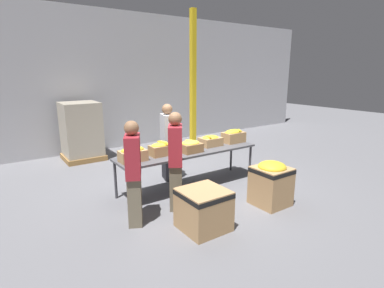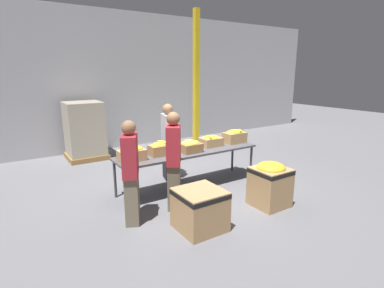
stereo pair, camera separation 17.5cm
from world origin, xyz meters
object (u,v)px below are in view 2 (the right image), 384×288
at_px(volunteer_0, 131,173).
at_px(donation_bin_0, 200,208).
at_px(donation_bin_1, 270,183).
at_px(volunteer_1, 174,162).
at_px(sorting_table, 189,153).
at_px(banana_box_1, 160,149).
at_px(banana_box_2, 190,146).
at_px(pallet_stack_0, 85,131).
at_px(banana_box_3, 211,141).
at_px(banana_box_4, 235,136).
at_px(banana_box_0, 132,153).
at_px(support_pillar, 196,81).
at_px(volunteer_2, 168,142).

distance_m(volunteer_0, donation_bin_0, 1.16).
bearing_deg(donation_bin_1, volunteer_1, 149.53).
relative_size(sorting_table, volunteer_0, 1.83).
relative_size(banana_box_1, banana_box_2, 1.01).
relative_size(banana_box_2, pallet_stack_0, 0.26).
relative_size(banana_box_3, donation_bin_1, 0.56).
bearing_deg(sorting_table, banana_box_4, 1.99).
height_order(donation_bin_0, donation_bin_1, donation_bin_1).
bearing_deg(donation_bin_1, banana_box_0, 142.56).
bearing_deg(sorting_table, volunteer_0, -153.47).
bearing_deg(donation_bin_1, support_pillar, 73.88).
xyz_separation_m(banana_box_0, banana_box_1, (0.58, 0.05, -0.01)).
relative_size(banana_box_3, volunteer_0, 0.28).
height_order(banana_box_1, donation_bin_0, banana_box_1).
height_order(banana_box_3, volunteer_2, volunteer_2).
relative_size(sorting_table, banana_box_4, 6.13).
height_order(banana_box_2, donation_bin_1, banana_box_2).
xyz_separation_m(banana_box_0, banana_box_2, (1.18, -0.07, -0.01)).
height_order(banana_box_1, volunteer_1, volunteer_1).
bearing_deg(sorting_table, donation_bin_0, -116.51).
bearing_deg(pallet_stack_0, banana_box_3, -60.18).
bearing_deg(volunteer_0, banana_box_0, 3.37).
bearing_deg(volunteer_2, pallet_stack_0, -141.93).
height_order(banana_box_2, support_pillar, support_pillar).
xyz_separation_m(banana_box_1, volunteer_1, (-0.09, -0.68, -0.06)).
bearing_deg(sorting_table, banana_box_3, 7.75).
distance_m(sorting_table, banana_box_0, 1.20).
bearing_deg(volunteer_1, volunteer_2, 7.82).
bearing_deg(banana_box_0, volunteer_2, 31.43).
bearing_deg(support_pillar, volunteer_0, -135.58).
relative_size(banana_box_1, volunteer_1, 0.24).
bearing_deg(volunteer_1, pallet_stack_0, 40.14).
height_order(banana_box_3, donation_bin_0, banana_box_3).
xyz_separation_m(banana_box_0, support_pillar, (3.10, 2.61, 1.10)).
distance_m(sorting_table, support_pillar, 3.47).
relative_size(banana_box_4, pallet_stack_0, 0.32).
relative_size(banana_box_3, donation_bin_0, 0.68).
relative_size(banana_box_1, banana_box_4, 0.84).
bearing_deg(banana_box_4, banana_box_3, 176.20).
distance_m(volunteer_0, pallet_stack_0, 4.02).
distance_m(sorting_table, banana_box_4, 1.24).
bearing_deg(sorting_table, support_pillar, 53.63).
bearing_deg(volunteer_0, volunteer_2, -18.59).
bearing_deg(banana_box_2, volunteer_2, 96.47).
xyz_separation_m(banana_box_4, donation_bin_0, (-1.97, -1.53, -0.58)).
relative_size(banana_box_1, volunteer_0, 0.25).
height_order(volunteer_2, donation_bin_0, volunteer_2).
distance_m(banana_box_2, donation_bin_0, 1.67).
height_order(banana_box_1, banana_box_2, banana_box_1).
xyz_separation_m(banana_box_0, volunteer_1, (0.49, -0.63, -0.07)).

